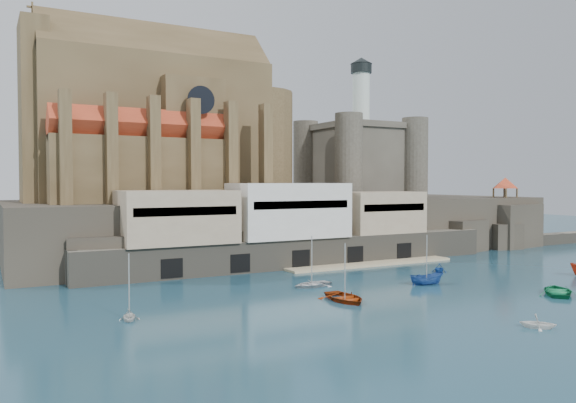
% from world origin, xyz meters
% --- Properties ---
extents(ground, '(300.00, 300.00, 0.00)m').
position_xyz_m(ground, '(0.00, 0.00, 0.00)').
color(ground, '#173C4E').
rests_on(ground, ground).
extents(promontory, '(100.00, 36.00, 10.00)m').
position_xyz_m(promontory, '(-0.19, 39.37, 4.92)').
color(promontory, '#29241E').
rests_on(promontory, ground).
extents(quay, '(70.00, 12.00, 13.05)m').
position_xyz_m(quay, '(-10.19, 23.07, 6.07)').
color(quay, '#6A6455').
rests_on(quay, ground).
extents(church, '(47.00, 25.93, 30.51)m').
position_xyz_m(church, '(-24.13, 41.85, 22.13)').
color(church, brown).
rests_on(church, promontory).
extents(castle_keep, '(21.20, 21.20, 29.30)m').
position_xyz_m(castle_keep, '(16.08, 41.08, 18.31)').
color(castle_keep, '#443F35').
rests_on(castle_keep, promontory).
extents(rock_outcrop, '(14.50, 10.50, 8.70)m').
position_xyz_m(rock_outcrop, '(42.00, 25.84, 4.02)').
color(rock_outcrop, '#29241E').
rests_on(rock_outcrop, ground).
extents(pavilion, '(6.40, 6.40, 5.40)m').
position_xyz_m(pavilion, '(42.00, 26.00, 12.73)').
color(pavilion, brown).
rests_on(pavilion, rock_outcrop).
extents(boat_0, '(4.74, 1.62, 6.54)m').
position_xyz_m(boat_0, '(-16.98, -2.49, 0.00)').
color(boat_0, '#8F2D09').
rests_on(boat_0, ground).
extents(boat_1, '(3.06, 2.99, 3.08)m').
position_xyz_m(boat_1, '(-8.24, -20.46, 0.00)').
color(boat_1, white).
rests_on(boat_1, ground).
extents(boat_2, '(2.12, 2.07, 4.90)m').
position_xyz_m(boat_2, '(-2.11, 0.74, 0.00)').
color(boat_2, '#22488D').
rests_on(boat_2, ground).
extents(boat_3, '(4.11, 4.37, 6.52)m').
position_xyz_m(boat_3, '(7.28, -11.29, 0.00)').
color(boat_3, '#117242').
rests_on(boat_3, ground).
extents(boat_4, '(2.75, 2.09, 2.83)m').
position_xyz_m(boat_4, '(-40.00, 0.10, 0.00)').
color(boat_4, silver).
rests_on(boat_4, ground).
extents(boat_6, '(1.74, 4.03, 5.46)m').
position_xyz_m(boat_6, '(-15.75, 6.71, 0.00)').
color(boat_6, silver).
rests_on(boat_6, ground).
extents(boat_7, '(2.94, 3.06, 3.06)m').
position_xyz_m(boat_7, '(6.52, 7.52, 0.00)').
color(boat_7, '#123E95').
rests_on(boat_7, ground).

